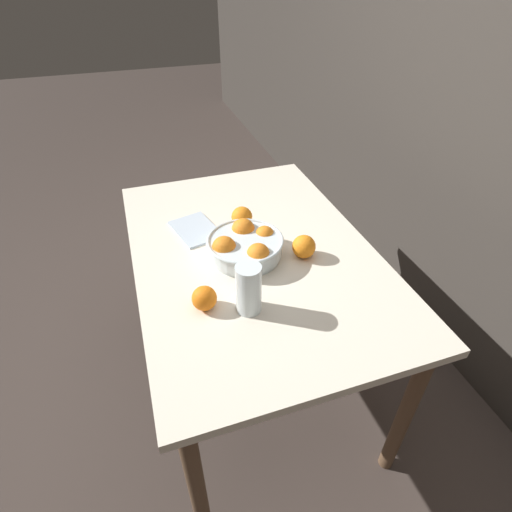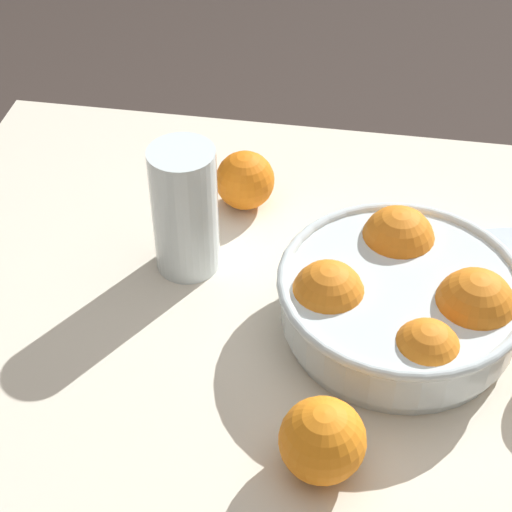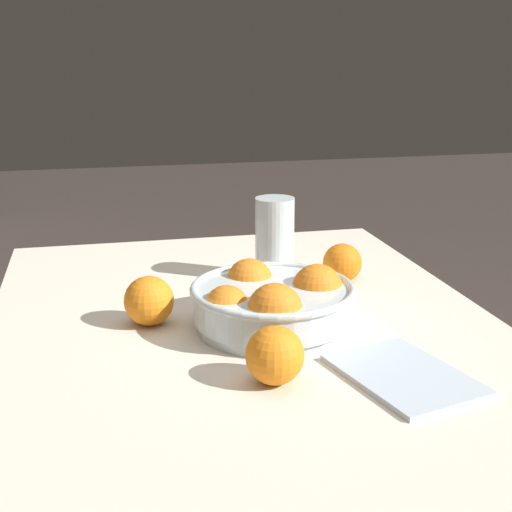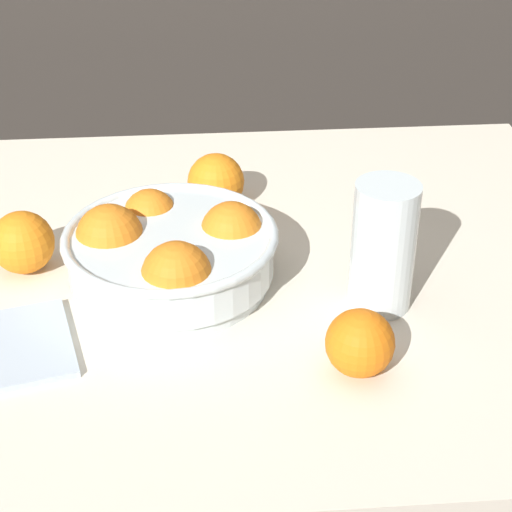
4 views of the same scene
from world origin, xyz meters
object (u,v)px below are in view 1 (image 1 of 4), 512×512
(fruit_bowl, at_px, (245,245))
(orange_loose_aside, at_px, (204,298))
(orange_loose_front, at_px, (242,217))
(juice_glass, at_px, (249,290))
(orange_loose_near_bowl, at_px, (304,247))

(fruit_bowl, bearing_deg, orange_loose_aside, -43.04)
(fruit_bowl, relative_size, orange_loose_aside, 3.53)
(fruit_bowl, bearing_deg, orange_loose_front, 166.68)
(orange_loose_front, distance_m, orange_loose_aside, 0.44)
(fruit_bowl, distance_m, juice_glass, 0.25)
(juice_glass, bearing_deg, orange_loose_near_bowl, 125.74)
(orange_loose_front, bearing_deg, fruit_bowl, -13.32)
(orange_loose_near_bowl, bearing_deg, orange_loose_aside, -69.98)
(fruit_bowl, bearing_deg, orange_loose_near_bowl, 71.47)
(juice_glass, relative_size, orange_loose_front, 2.00)
(orange_loose_near_bowl, height_order, orange_loose_front, orange_loose_near_bowl)
(fruit_bowl, relative_size, juice_glass, 1.65)
(orange_loose_aside, bearing_deg, fruit_bowl, 136.96)
(fruit_bowl, relative_size, orange_loose_front, 3.30)
(juice_glass, height_order, orange_loose_aside, juice_glass)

